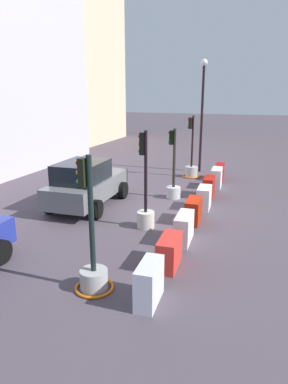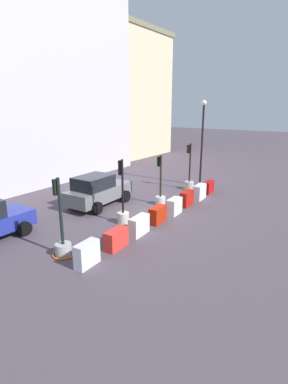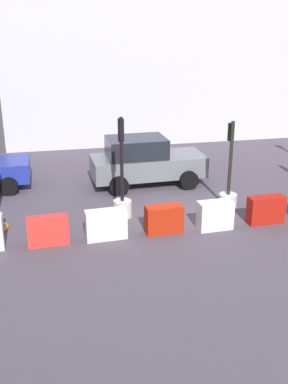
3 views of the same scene
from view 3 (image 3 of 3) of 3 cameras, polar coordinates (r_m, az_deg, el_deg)
The scene contains 9 objects.
ground_plane at distance 14.65m, azimuth 4.27°, elevation -2.85°, with size 120.00×120.00×0.00m, color #4D434C.
traffic_light_1 at distance 14.27m, azimuth -2.71°, elevation -0.52°, with size 0.57×0.57×3.16m.
traffic_light_2 at distance 15.20m, azimuth 10.45°, elevation 0.31°, with size 0.59×0.59×2.89m.
construction_barrier_1 at distance 12.89m, azimuth -11.85°, elevation -4.71°, with size 1.14×0.52×0.79m.
construction_barrier_2 at distance 12.95m, azimuth -4.74°, elevation -4.05°, with size 1.17×0.48×0.85m.
construction_barrier_3 at distance 13.31m, azimuth 2.49°, elevation -3.39°, with size 1.10×0.51×0.81m.
construction_barrier_4 at distance 13.66m, azimuth 8.82°, elevation -2.88°, with size 1.04×0.52×0.85m.
construction_barrier_5 at distance 14.38m, azimuth 14.89°, elevation -2.14°, with size 1.14×0.47×0.85m.
car_grey_saloon at distance 17.09m, azimuth 0.11°, elevation 3.85°, with size 4.24×2.23×1.81m.
Camera 3 is at (-3.86, -12.90, 5.78)m, focal length 42.92 mm.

